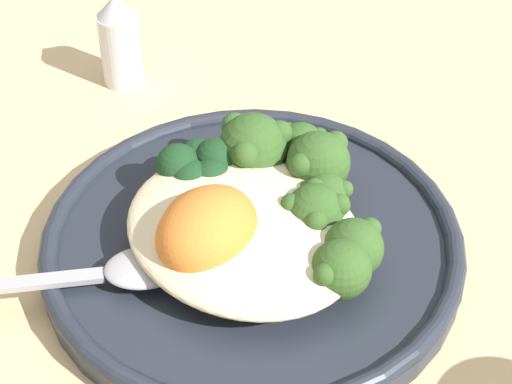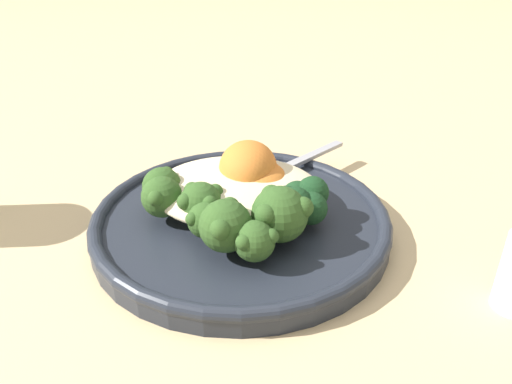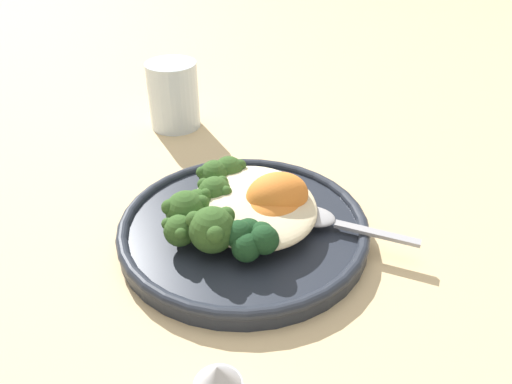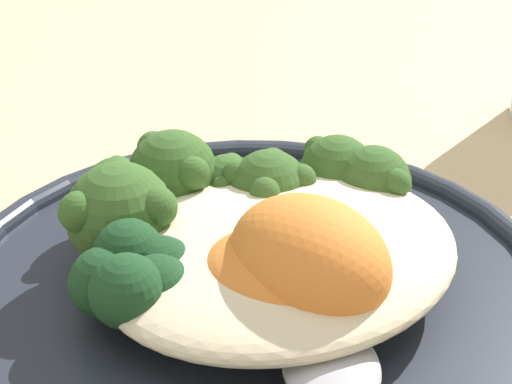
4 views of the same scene
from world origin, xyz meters
name	(u,v)px [view 4 (image 4 of 4)]	position (x,y,z in m)	size (l,w,h in m)	color
ground_plane	(261,322)	(0.00, 0.00, 0.00)	(4.00, 4.00, 0.00)	#D6B784
plate	(251,292)	(0.00, 0.01, 0.01)	(0.25, 0.25, 0.02)	#232833
quinoa_mound	(281,253)	(0.01, -0.01, 0.03)	(0.15, 0.12, 0.03)	beige
broccoli_stalk_0	(352,202)	(0.05, 0.00, 0.04)	(0.12, 0.05, 0.03)	#9EBC66
broccoli_stalk_1	(325,190)	(0.05, 0.02, 0.04)	(0.09, 0.06, 0.03)	#9EBC66
broccoli_stalk_2	(267,203)	(0.02, 0.02, 0.04)	(0.07, 0.08, 0.03)	#9EBC66
broccoli_stalk_3	(237,211)	(0.01, 0.03, 0.03)	(0.05, 0.09, 0.03)	#9EBC66
broccoli_stalk_4	(178,191)	(0.00, 0.05, 0.04)	(0.04, 0.11, 0.04)	#9EBC66
broccoli_stalk_5	(139,206)	(-0.02, 0.06, 0.04)	(0.04, 0.10, 0.03)	#9EBC66
broccoli_stalk_6	(137,222)	(-0.03, 0.04, 0.04)	(0.07, 0.09, 0.04)	#9EBC66
sweet_potato_chunk_0	(290,276)	(-0.01, -0.02, 0.04)	(0.07, 0.06, 0.03)	orange
sweet_potato_chunk_1	(318,256)	(0.00, -0.03, 0.04)	(0.06, 0.05, 0.05)	orange
kale_tuft	(135,277)	(-0.05, 0.01, 0.04)	(0.05, 0.05, 0.03)	#193D1E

